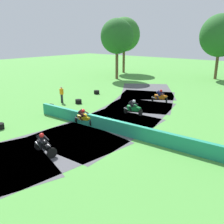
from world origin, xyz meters
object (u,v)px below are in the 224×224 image
object	(u,v)px
motorcycle_chase_yellow	(85,117)
track_marshal	(62,95)
tire_stack_far	(78,102)
tire_stack_mid_b	(50,109)
motorcycle_lead_black	(44,144)
motorcycle_trailing_green	(134,108)
tire_stack_extra_a	(97,92)
motorcycle_fourth_orange	(160,96)
tire_stack_mid_a	(0,126)

from	to	relation	value
motorcycle_chase_yellow	track_marshal	world-z (taller)	track_marshal
track_marshal	tire_stack_far	bearing A→B (deg)	27.99
tire_stack_mid_b	track_marshal	xyz separation A→B (m)	(-2.11, 3.03, 0.42)
motorcycle_lead_black	motorcycle_trailing_green	distance (m)	9.21
motorcycle_lead_black	motorcycle_trailing_green	world-z (taller)	motorcycle_trailing_green
tire_stack_far	tire_stack_extra_a	xyz separation A→B (m)	(-1.53, 4.31, -0.00)
motorcycle_fourth_orange	tire_stack_mid_a	size ratio (longest dim) A/B	2.90
track_marshal	tire_stack_extra_a	bearing A→B (deg)	90.02
motorcycle_lead_black	tire_stack_mid_b	distance (m)	7.95
motorcycle_fourth_orange	tire_stack_far	size ratio (longest dim) A/B	2.78
tire_stack_far	tire_stack_extra_a	distance (m)	4.57
tire_stack_extra_a	motorcycle_lead_black	bearing A→B (deg)	-58.06
motorcycle_trailing_green	tire_stack_far	world-z (taller)	motorcycle_trailing_green
motorcycle_trailing_green	tire_stack_mid_b	bearing A→B (deg)	-144.45
motorcycle_trailing_green	track_marshal	xyz separation A→B (m)	(-7.92, -1.12, 0.16)
motorcycle_lead_black	motorcycle_fourth_orange	world-z (taller)	motorcycle_fourth_orange
motorcycle_chase_yellow	tire_stack_far	world-z (taller)	motorcycle_chase_yellow
motorcycle_trailing_green	tire_stack_mid_b	size ratio (longest dim) A/B	2.10
motorcycle_lead_black	tire_stack_mid_a	world-z (taller)	motorcycle_lead_black
motorcycle_lead_black	tire_stack_mid_b	xyz separation A→B (m)	(-6.13, 5.05, -0.25)
tire_stack_mid_a	tire_stack_far	xyz separation A→B (m)	(-0.79, 8.46, 0.00)
tire_stack_mid_a	tire_stack_mid_b	world-z (taller)	tire_stack_mid_b
tire_stack_mid_b	motorcycle_chase_yellow	bearing A→B (deg)	-2.25
motorcycle_fourth_orange	tire_stack_far	xyz separation A→B (m)	(-6.14, -5.38, -0.46)
motorcycle_trailing_green	tire_stack_mid_a	distance (m)	10.42
tire_stack_mid_a	motorcycle_trailing_green	bearing A→B (deg)	57.41
motorcycle_lead_black	tire_stack_far	distance (m)	11.15
tire_stack_far	tire_stack_mid_a	bearing A→B (deg)	-84.65
motorcycle_lead_black	tire_stack_mid_a	size ratio (longest dim) A/B	2.89
motorcycle_trailing_green	motorcycle_lead_black	bearing A→B (deg)	-88.07
motorcycle_fourth_orange	tire_stack_mid_a	xyz separation A→B (m)	(-5.35, -13.84, -0.46)
tire_stack_mid_b	tire_stack_far	xyz separation A→B (m)	(-0.58, 3.85, -0.20)
tire_stack_mid_b	tire_stack_mid_a	bearing A→B (deg)	-87.40
tire_stack_far	track_marshal	xyz separation A→B (m)	(-1.53, -0.81, 0.62)
tire_stack_mid_a	tire_stack_extra_a	world-z (taller)	same
tire_stack_far	track_marshal	bearing A→B (deg)	-152.01
motorcycle_chase_yellow	tire_stack_extra_a	distance (m)	10.55
motorcycle_chase_yellow	track_marshal	xyz separation A→B (m)	(-6.46, 3.21, 0.19)
motorcycle_lead_black	motorcycle_trailing_green	bearing A→B (deg)	91.93
motorcycle_trailing_green	motorcycle_chase_yellow	bearing A→B (deg)	-108.69
motorcycle_lead_black	motorcycle_fourth_orange	size ratio (longest dim) A/B	0.99
tire_stack_far	track_marshal	world-z (taller)	track_marshal
motorcycle_lead_black	tire_stack_mid_b	world-z (taller)	motorcycle_lead_black
motorcycle_trailing_green	tire_stack_mid_a	world-z (taller)	motorcycle_trailing_green
tire_stack_mid_a	track_marshal	xyz separation A→B (m)	(-2.32, 7.65, 0.62)
tire_stack_extra_a	tire_stack_mid_a	bearing A→B (deg)	-79.71
tire_stack_mid_a	track_marshal	distance (m)	8.02
motorcycle_chase_yellow	track_marshal	bearing A→B (deg)	153.60
motorcycle_lead_black	tire_stack_mid_a	xyz separation A→B (m)	(-5.92, 0.44, -0.45)
tire_stack_extra_a	motorcycle_trailing_green	bearing A→B (deg)	-26.79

